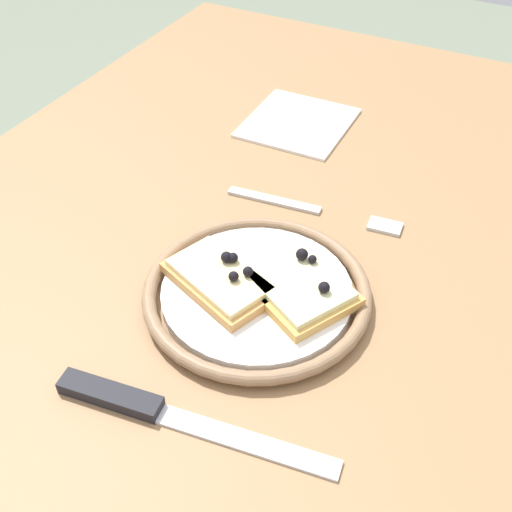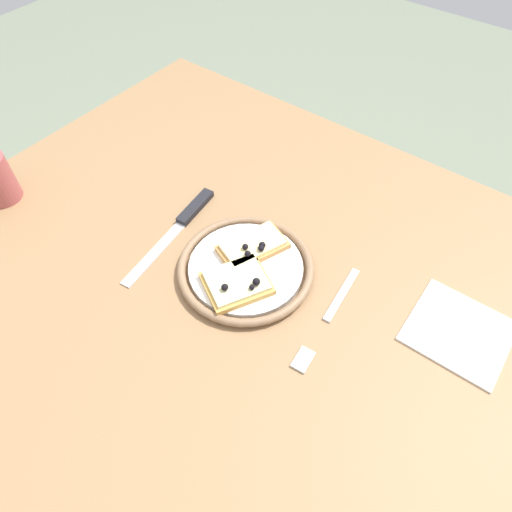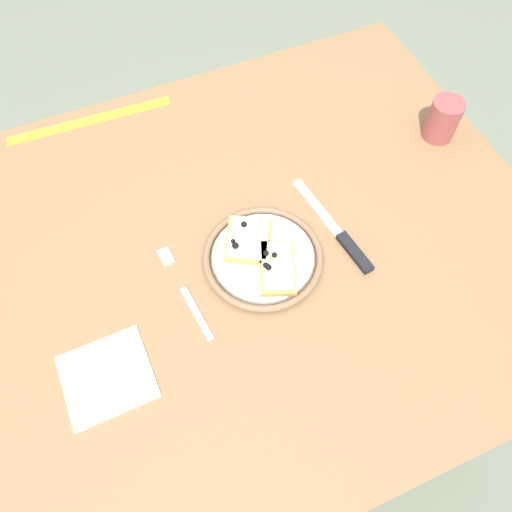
{
  "view_description": "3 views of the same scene",
  "coord_description": "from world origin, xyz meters",
  "views": [
    {
      "loc": [
        0.42,
        0.16,
        1.22
      ],
      "look_at": [
        0.02,
        -0.05,
        0.81
      ],
      "focal_mm": 45.09,
      "sensor_mm": 36.0,
      "label": 1
    },
    {
      "loc": [
        -0.24,
        0.31,
        1.37
      ],
      "look_at": [
        0.04,
        -0.06,
        0.8
      ],
      "focal_mm": 32.39,
      "sensor_mm": 36.0,
      "label": 2
    },
    {
      "loc": [
        -0.15,
        -0.45,
        1.57
      ],
      "look_at": [
        0.03,
        -0.04,
        0.81
      ],
      "focal_mm": 35.57,
      "sensor_mm": 36.0,
      "label": 3
    }
  ],
  "objects": [
    {
      "name": "fork",
      "position": [
        -0.11,
        -0.04,
        0.78
      ],
      "size": [
        0.04,
        0.2,
        0.0
      ],
      "color": "silver",
      "rests_on": "dining_table"
    },
    {
      "name": "napkin",
      "position": [
        -0.27,
        -0.14,
        0.78
      ],
      "size": [
        0.14,
        0.13,
        0.0
      ],
      "primitive_type": "cube",
      "rotation": [
        0.0,
        0.0,
        0.02
      ],
      "color": "white",
      "rests_on": "dining_table"
    },
    {
      "name": "pizza_slice_near",
      "position": [
        0.03,
        -0.0,
        0.8
      ],
      "size": [
        0.12,
        0.12,
        0.03
      ],
      "color": "gold",
      "rests_on": "plate"
    },
    {
      "name": "dining_table",
      "position": [
        0.0,
        0.0,
        0.7
      ],
      "size": [
        1.18,
        0.94,
        0.78
      ],
      "color": "#936D47",
      "rests_on": "ground_plane"
    },
    {
      "name": "knife",
      "position": [
        0.2,
        -0.06,
        0.78
      ],
      "size": [
        0.05,
        0.24,
        0.01
      ],
      "color": "silver",
      "rests_on": "dining_table"
    },
    {
      "name": "pizza_slice_far",
      "position": [
        0.05,
        -0.07,
        0.8
      ],
      "size": [
        0.1,
        0.12,
        0.03
      ],
      "color": "tan",
      "rests_on": "plate"
    },
    {
      "name": "plate",
      "position": [
        0.04,
        -0.04,
        0.78
      ],
      "size": [
        0.22,
        0.22,
        0.02
      ],
      "color": "white",
      "rests_on": "dining_table"
    }
  ]
}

